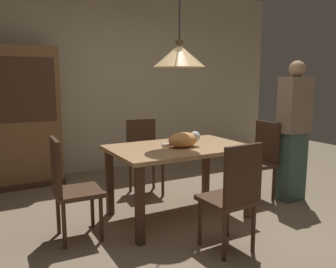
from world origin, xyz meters
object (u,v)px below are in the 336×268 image
(dining_table, at_px, (179,156))
(cat_sleeping, at_px, (184,140))
(person_standing, at_px, (294,131))
(pendant_lamp, at_px, (179,55))
(chair_right_side, at_px, (260,157))
(chair_left_side, at_px, (69,184))
(hutch_bookcase, at_px, (16,121))
(chair_far_back, at_px, (144,153))
(chair_near_front, at_px, (234,193))

(dining_table, height_order, cat_sleeping, cat_sleeping)
(person_standing, bearing_deg, pendant_lamp, 171.29)
(cat_sleeping, bearing_deg, pendant_lamp, 113.78)
(chair_right_side, bearing_deg, chair_left_side, 179.85)
(chair_left_side, relative_size, hutch_bookcase, 0.50)
(person_standing, bearing_deg, chair_far_back, 142.34)
(chair_right_side, xyz_separation_m, cat_sleeping, (-1.10, -0.06, 0.32))
(chair_far_back, relative_size, cat_sleeping, 2.38)
(pendant_lamp, height_order, hutch_bookcase, pendant_lamp)
(chair_far_back, height_order, chair_near_front, same)
(cat_sleeping, height_order, hutch_bookcase, hutch_bookcase)
(chair_far_back, relative_size, hutch_bookcase, 0.50)
(chair_right_side, distance_m, chair_left_side, 2.26)
(chair_right_side, distance_m, chair_near_front, 1.42)
(chair_right_side, xyz_separation_m, pendant_lamp, (-1.13, 0.00, 1.15))
(dining_table, distance_m, cat_sleeping, 0.19)
(chair_far_back, height_order, hutch_bookcase, hutch_bookcase)
(pendant_lamp, relative_size, hutch_bookcase, 0.70)
(chair_far_back, bearing_deg, dining_table, -90.49)
(dining_table, relative_size, cat_sleeping, 3.58)
(dining_table, relative_size, pendant_lamp, 1.08)
(hutch_bookcase, height_order, person_standing, hutch_bookcase)
(chair_far_back, relative_size, person_standing, 0.57)
(pendant_lamp, bearing_deg, chair_near_front, -89.72)
(chair_right_side, xyz_separation_m, chair_near_front, (-1.12, -0.88, 0.00))
(dining_table, xyz_separation_m, cat_sleeping, (0.03, -0.06, 0.18))
(dining_table, relative_size, chair_left_side, 1.51)
(chair_right_side, bearing_deg, person_standing, -35.77)
(chair_far_back, bearing_deg, chair_right_side, -38.15)
(dining_table, distance_m, chair_far_back, 0.89)
(chair_near_front, distance_m, person_standing, 1.60)
(dining_table, bearing_deg, chair_near_front, -89.72)
(chair_left_side, distance_m, cat_sleeping, 1.20)
(chair_right_side, relative_size, pendant_lamp, 0.72)
(chair_right_side, height_order, chair_left_side, same)
(chair_far_back, height_order, cat_sleeping, chair_far_back)
(chair_near_front, relative_size, pendant_lamp, 0.72)
(hutch_bookcase, bearing_deg, person_standing, -37.47)
(dining_table, bearing_deg, hutch_bookcase, 125.36)
(dining_table, height_order, chair_far_back, chair_far_back)
(chair_far_back, relative_size, pendant_lamp, 0.72)
(chair_right_side, height_order, chair_far_back, same)
(hutch_bookcase, bearing_deg, chair_far_back, -37.27)
(dining_table, distance_m, chair_near_front, 0.89)
(chair_left_side, relative_size, chair_near_front, 1.00)
(chair_left_side, bearing_deg, chair_right_side, -0.15)
(hutch_bookcase, bearing_deg, dining_table, -54.64)
(person_standing, bearing_deg, chair_right_side, 144.23)
(chair_left_side, height_order, hutch_bookcase, hutch_bookcase)
(dining_table, xyz_separation_m, pendant_lamp, (0.00, 0.00, 1.01))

